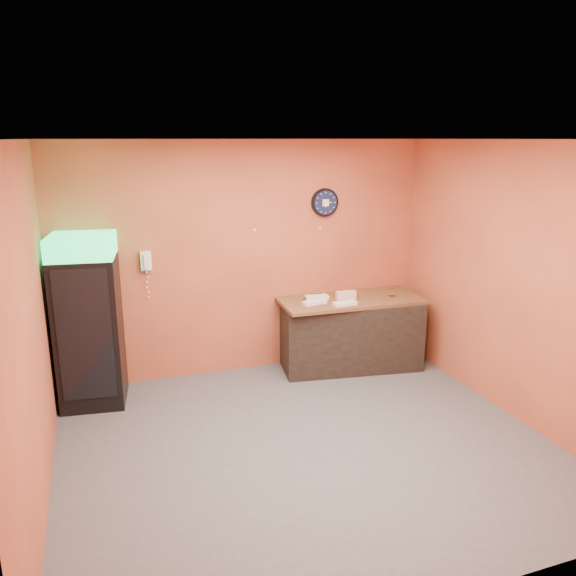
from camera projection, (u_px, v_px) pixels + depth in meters
name	position (u px, v px, depth m)	size (l,w,h in m)	color
floor	(306.00, 445.00, 5.30)	(4.50, 4.50, 0.00)	#47474C
back_wall	(247.00, 259.00, 6.76)	(4.50, 0.02, 2.80)	#C55B37
left_wall	(29.00, 332.00, 4.21)	(0.02, 4.00, 2.80)	#C55B37
right_wall	(515.00, 282.00, 5.66)	(0.02, 4.00, 2.80)	#C55B37
ceiling	(309.00, 139.00, 4.58)	(4.50, 4.00, 0.02)	white
beverage_cooler	(90.00, 324.00, 5.94)	(0.73, 0.74, 1.85)	black
prep_counter	(350.00, 334.00, 7.06)	(1.70, 0.76, 0.85)	black
wall_clock	(325.00, 202.00, 6.89)	(0.35, 0.06, 0.35)	black
wall_phone	(146.00, 261.00, 6.31)	(0.12, 0.10, 0.22)	white
butcher_paper	(351.00, 300.00, 6.94)	(1.77, 0.78, 0.04)	brown
sub_roll_stack	(346.00, 295.00, 6.88)	(0.25, 0.10, 0.10)	beige
wrapped_sandwich_left	(315.00, 302.00, 6.70)	(0.29, 0.11, 0.04)	white
wrapped_sandwich_mid	(345.00, 303.00, 6.65)	(0.29, 0.11, 0.04)	white
wrapped_sandwich_right	(317.00, 297.00, 6.92)	(0.29, 0.11, 0.04)	white
kitchen_tool	(324.00, 295.00, 6.97)	(0.06, 0.06, 0.06)	silver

